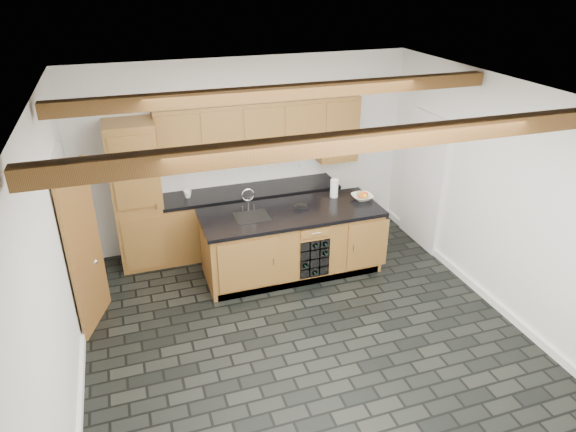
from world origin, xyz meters
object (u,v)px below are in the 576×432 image
object	(u,v)px
island	(292,242)
kitchen_scale	(301,206)
paper_towel	(334,188)
fruit_bowl	(362,197)

from	to	relation	value
island	kitchen_scale	size ratio (longest dim) A/B	12.65
kitchen_scale	paper_towel	bearing A→B (deg)	32.87
fruit_bowl	paper_towel	bearing A→B (deg)	147.43
kitchen_scale	paper_towel	size ratio (longest dim) A/B	0.75
island	fruit_bowl	xyz separation A→B (m)	(1.07, 0.06, 0.50)
kitchen_scale	fruit_bowl	xyz separation A→B (m)	(0.92, -0.01, 0.01)
paper_towel	kitchen_scale	bearing A→B (deg)	-160.29
kitchen_scale	fruit_bowl	bearing A→B (deg)	12.53
island	fruit_bowl	bearing A→B (deg)	3.39
island	fruit_bowl	world-z (taller)	fruit_bowl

